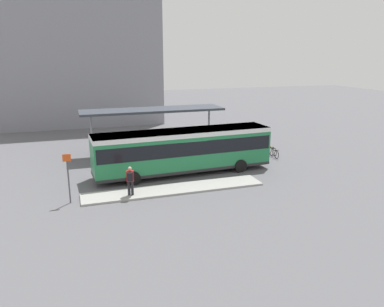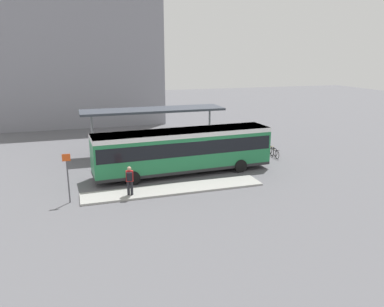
{
  "view_description": "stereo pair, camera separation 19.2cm",
  "coord_description": "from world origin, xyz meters",
  "px_view_note": "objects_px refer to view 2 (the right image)",
  "views": [
    {
      "loc": [
        -7.18,
        -23.66,
        8.02
      ],
      "look_at": [
        0.61,
        0.0,
        1.36
      ],
      "focal_mm": 35.0,
      "sensor_mm": 36.0,
      "label": 1
    },
    {
      "loc": [
        -7.0,
        -23.72,
        8.02
      ],
      "look_at": [
        0.61,
        0.0,
        1.36
      ],
      "focal_mm": 35.0,
      "sensor_mm": 36.0,
      "label": 2
    }
  ],
  "objects_px": {
    "bicycle_black": "(274,153)",
    "pedestrian_waiting": "(130,179)",
    "bicycle_yellow": "(273,151)",
    "city_bus": "(184,148)",
    "bicycle_white": "(265,149)",
    "platform_sign": "(68,176)"
  },
  "relations": [
    {
      "from": "bicycle_white",
      "to": "pedestrian_waiting",
      "type": "bearing_deg",
      "value": -54.96
    },
    {
      "from": "city_bus",
      "to": "bicycle_black",
      "type": "distance_m",
      "value": 8.37
    },
    {
      "from": "bicycle_white",
      "to": "bicycle_black",
      "type": "bearing_deg",
      "value": 11.81
    },
    {
      "from": "bicycle_black",
      "to": "bicycle_yellow",
      "type": "distance_m",
      "value": 0.71
    },
    {
      "from": "pedestrian_waiting",
      "to": "bicycle_yellow",
      "type": "relative_size",
      "value": 1.07
    },
    {
      "from": "city_bus",
      "to": "bicycle_white",
      "type": "height_order",
      "value": "city_bus"
    },
    {
      "from": "pedestrian_waiting",
      "to": "bicycle_yellow",
      "type": "distance_m",
      "value": 13.79
    },
    {
      "from": "city_bus",
      "to": "platform_sign",
      "type": "height_order",
      "value": "city_bus"
    },
    {
      "from": "bicycle_yellow",
      "to": "city_bus",
      "type": "bearing_deg",
      "value": 109.11
    },
    {
      "from": "bicycle_yellow",
      "to": "platform_sign",
      "type": "bearing_deg",
      "value": 112.25
    },
    {
      "from": "city_bus",
      "to": "bicycle_yellow",
      "type": "relative_size",
      "value": 7.7
    },
    {
      "from": "bicycle_black",
      "to": "pedestrian_waiting",
      "type": "bearing_deg",
      "value": -63.43
    },
    {
      "from": "platform_sign",
      "to": "bicycle_black",
      "type": "bearing_deg",
      "value": 17.33
    },
    {
      "from": "bicycle_white",
      "to": "platform_sign",
      "type": "xyz_separation_m",
      "value": [
        -15.51,
        -6.22,
        1.21
      ]
    },
    {
      "from": "city_bus",
      "to": "bicycle_black",
      "type": "relative_size",
      "value": 7.45
    },
    {
      "from": "pedestrian_waiting",
      "to": "bicycle_white",
      "type": "relative_size",
      "value": 1.06
    },
    {
      "from": "pedestrian_waiting",
      "to": "platform_sign",
      "type": "xyz_separation_m",
      "value": [
        -3.33,
        0.22,
        0.46
      ]
    },
    {
      "from": "city_bus",
      "to": "pedestrian_waiting",
      "type": "xyz_separation_m",
      "value": [
        -4.22,
        -3.36,
        -0.68
      ]
    },
    {
      "from": "city_bus",
      "to": "bicycle_white",
      "type": "distance_m",
      "value": 8.65
    },
    {
      "from": "pedestrian_waiting",
      "to": "city_bus",
      "type": "bearing_deg",
      "value": -40.9
    },
    {
      "from": "city_bus",
      "to": "platform_sign",
      "type": "bearing_deg",
      "value": -160.03
    },
    {
      "from": "bicycle_black",
      "to": "bicycle_white",
      "type": "relative_size",
      "value": 1.02
    }
  ]
}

